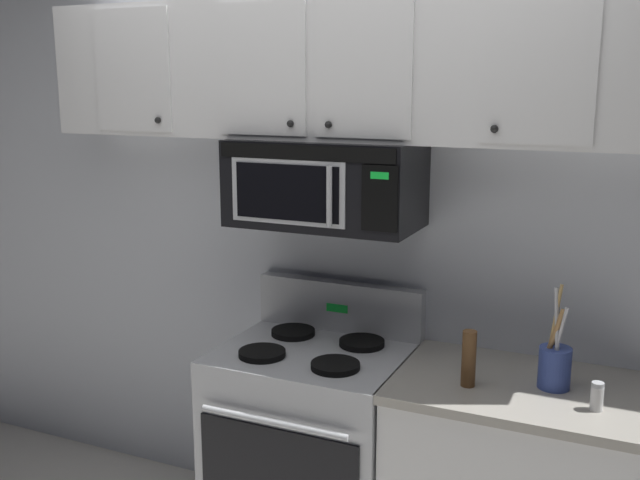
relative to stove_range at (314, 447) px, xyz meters
The scene contains 7 objects.
back_wall 0.95m from the stove_range, 90.00° to the left, with size 5.20×0.10×2.70m, color silver.
stove_range is the anchor object (origin of this frame).
over_range_microwave 1.11m from the stove_range, 90.14° to the left, with size 0.76×0.43×0.35m.
upper_cabinets 1.56m from the stove_range, 90.00° to the left, with size 2.50×0.36×0.55m.
utensil_crock_blue 1.08m from the stove_range, ahead, with size 0.11×0.11×0.39m.
salt_shaker 1.21m from the stove_range, ahead, with size 0.04×0.04×0.10m.
pepper_mill 0.86m from the stove_range, ahead, with size 0.05×0.05×0.21m, color brown.
Camera 1 is at (1.21, -2.18, 1.98)m, focal length 41.56 mm.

